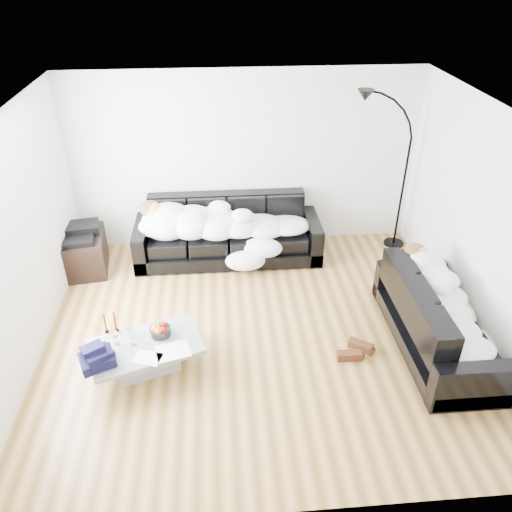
{
  "coord_description": "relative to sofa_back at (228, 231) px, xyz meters",
  "views": [
    {
      "loc": [
        -0.41,
        -4.57,
        3.96
      ],
      "look_at": [
        0.0,
        0.3,
        0.9
      ],
      "focal_mm": 35.0,
      "sensor_mm": 36.0,
      "label": 1
    }
  ],
  "objects": [
    {
      "name": "sofa_right",
      "position": [
        2.3,
        -2.12,
        -0.02
      ],
      "size": [
        0.87,
        2.03,
        0.82
      ],
      "primitive_type": "cube",
      "rotation": [
        0.0,
        0.0,
        1.57
      ],
      "color": "black",
      "rests_on": "ground"
    },
    {
      "name": "fruit_bowl",
      "position": [
        -0.81,
        -2.09,
        -0.03
      ],
      "size": [
        0.28,
        0.28,
        0.14
      ],
      "primitive_type": "cylinder",
      "rotation": [
        0.0,
        0.0,
        -0.23
      ],
      "color": "white",
      "rests_on": "coffee_table"
    },
    {
      "name": "sofa_back",
      "position": [
        0.0,
        0.0,
        0.0
      ],
      "size": [
        2.67,
        0.92,
        0.87
      ],
      "primitive_type": "cube",
      "color": "black",
      "rests_on": "ground"
    },
    {
      "name": "navy_jacket",
      "position": [
        -1.44,
        -2.49,
        0.07
      ],
      "size": [
        0.46,
        0.44,
        0.18
      ],
      "primitive_type": null,
      "rotation": [
        0.0,
        0.0,
        0.56
      ],
      "color": "black",
      "rests_on": "coffee_table"
    },
    {
      "name": "newspaper_a",
      "position": [
        -0.66,
        -2.38,
        -0.09
      ],
      "size": [
        0.41,
        0.35,
        0.01
      ],
      "primitive_type": "cube",
      "rotation": [
        0.0,
        0.0,
        0.26
      ],
      "color": "silver",
      "rests_on": "coffee_table"
    },
    {
      "name": "wall_right",
      "position": [
        2.79,
        -1.76,
        0.86
      ],
      "size": [
        0.02,
        4.5,
        2.6
      ],
      "primitive_type": "cube",
      "color": "silver",
      "rests_on": "ground"
    },
    {
      "name": "sleeper_right",
      "position": [
        2.3,
        -2.12,
        0.2
      ],
      "size": [
        0.74,
        1.74,
        0.43
      ],
      "primitive_type": null,
      "rotation": [
        0.0,
        0.0,
        1.57
      ],
      "color": "white",
      "rests_on": "sofa_right"
    },
    {
      "name": "shoes",
      "position": [
        1.35,
        -2.22,
        -0.38
      ],
      "size": [
        0.54,
        0.45,
        0.11
      ],
      "primitive_type": null,
      "rotation": [
        0.0,
        0.0,
        -0.24
      ],
      "color": "#472311",
      "rests_on": "ground"
    },
    {
      "name": "ground",
      "position": [
        0.29,
        -1.76,
        -0.44
      ],
      "size": [
        5.0,
        5.0,
        0.0
      ],
      "primitive_type": "plane",
      "color": "brown",
      "rests_on": "ground"
    },
    {
      "name": "wall_back",
      "position": [
        0.29,
        0.49,
        0.86
      ],
      "size": [
        5.0,
        0.02,
        2.6
      ],
      "primitive_type": "cube",
      "color": "silver",
      "rests_on": "ground"
    },
    {
      "name": "stereo",
      "position": [
        -2.02,
        -0.16,
        0.17
      ],
      "size": [
        0.49,
        0.41,
        0.13
      ],
      "primitive_type": "cube",
      "rotation": [
        0.0,
        0.0,
        0.17
      ],
      "color": "black",
      "rests_on": "av_cabinet"
    },
    {
      "name": "wine_glass_a",
      "position": [
        -1.14,
        -2.09,
        -0.01
      ],
      "size": [
        0.09,
        0.09,
        0.17
      ],
      "primitive_type": "cylinder",
      "rotation": [
        0.0,
        0.0,
        -0.27
      ],
      "color": "white",
      "rests_on": "coffee_table"
    },
    {
      "name": "wine_glass_b",
      "position": [
        -1.27,
        -2.21,
        -0.01
      ],
      "size": [
        0.09,
        0.09,
        0.18
      ],
      "primitive_type": "cylinder",
      "rotation": [
        0.0,
        0.0,
        -0.29
      ],
      "color": "white",
      "rests_on": "coffee_table"
    },
    {
      "name": "candle_left",
      "position": [
        -1.4,
        -2.01,
        0.02
      ],
      "size": [
        0.06,
        0.06,
        0.24
      ],
      "primitive_type": "cylinder",
      "rotation": [
        0.0,
        0.0,
        -0.29
      ],
      "color": "maroon",
      "rests_on": "coffee_table"
    },
    {
      "name": "newspaper_b",
      "position": [
        -0.92,
        -2.46,
        -0.09
      ],
      "size": [
        0.33,
        0.27,
        0.01
      ],
      "primitive_type": "cube",
      "rotation": [
        0.0,
        0.0,
        -0.31
      ],
      "color": "silver",
      "rests_on": "coffee_table"
    },
    {
      "name": "teal_cushion",
      "position": [
        2.24,
        -1.49,
        0.28
      ],
      "size": [
        0.42,
        0.38,
        0.2
      ],
      "primitive_type": "ellipsoid",
      "rotation": [
        0.0,
        0.0,
        0.24
      ],
      "color": "#0F6C5F",
      "rests_on": "sofa_right"
    },
    {
      "name": "ceiling",
      "position": [
        0.29,
        -1.76,
        2.16
      ],
      "size": [
        5.0,
        5.0,
        0.0
      ],
      "primitive_type": "plane",
      "color": "white",
      "rests_on": "ground"
    },
    {
      "name": "sleeper_back",
      "position": [
        0.0,
        -0.05,
        0.21
      ],
      "size": [
        2.26,
        0.78,
        0.45
      ],
      "primitive_type": null,
      "color": "white",
      "rests_on": "sofa_back"
    },
    {
      "name": "candle_right",
      "position": [
        -1.3,
        -2.0,
        0.03
      ],
      "size": [
        0.06,
        0.06,
        0.26
      ],
      "primitive_type": "cylinder",
      "rotation": [
        0.0,
        0.0,
        0.15
      ],
      "color": "maroon",
      "rests_on": "coffee_table"
    },
    {
      "name": "wine_glass_c",
      "position": [
        -1.08,
        -2.24,
        -0.01
      ],
      "size": [
        0.07,
        0.07,
        0.17
      ],
      "primitive_type": "cylinder",
      "rotation": [
        0.0,
        0.0,
        0.03
      ],
      "color": "white",
      "rests_on": "coffee_table"
    },
    {
      "name": "floor_lamp",
      "position": [
        2.57,
        0.15,
        0.61
      ],
      "size": [
        0.76,
        0.31,
        2.09
      ],
      "primitive_type": null,
      "rotation": [
        0.0,
        0.0,
        0.0
      ],
      "color": "black",
      "rests_on": "ground"
    },
    {
      "name": "coffee_table",
      "position": [
        -0.96,
        -2.24,
        -0.27
      ],
      "size": [
        1.31,
        1.01,
        0.34
      ],
      "primitive_type": "cube",
      "rotation": [
        0.0,
        0.0,
        0.32
      ],
      "color": "#939699",
      "rests_on": "ground"
    },
    {
      "name": "av_cabinet",
      "position": [
        -2.02,
        -0.16,
        -0.16
      ],
      "size": [
        0.64,
        0.86,
        0.54
      ],
      "primitive_type": "cube",
      "rotation": [
        0.0,
        0.0,
        0.14
      ],
      "color": "black",
      "rests_on": "ground"
    },
    {
      "name": "wall_left",
      "position": [
        -2.21,
        -1.76,
        0.86
      ],
      "size": [
        0.02,
        4.5,
        2.6
      ],
      "primitive_type": "cube",
      "color": "silver",
      "rests_on": "ground"
    }
  ]
}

